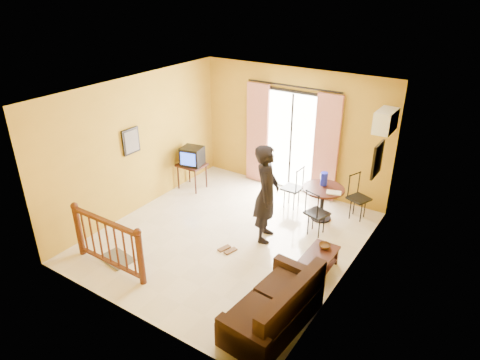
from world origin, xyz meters
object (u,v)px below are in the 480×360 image
Objects in this scene: coffee_table at (319,260)px; standing_person at (266,194)px; television at (192,156)px; dining_table at (323,195)px; sofa at (276,310)px.

standing_person is (-1.26, 0.40, 0.70)m from coffee_table.
television is 0.29× the size of standing_person.
dining_table is 0.45× the size of standing_person.
television is 0.64× the size of dining_table.
television is 2.62m from standing_person.
dining_table is 3.22m from sofa.
coffee_table is 0.42× the size of standing_person.
coffee_table is 1.50m from sofa.
sofa is at bearing -48.48° from television.
standing_person is at bearing -115.77° from dining_table.
dining_table is at bearing -44.66° from standing_person.
sofa reaches higher than dining_table.
standing_person is (-0.60, -1.24, 0.39)m from dining_table.
sofa is 0.94× the size of standing_person.
standing_person is at bearing -31.56° from television.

